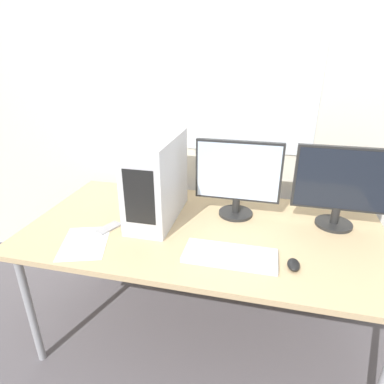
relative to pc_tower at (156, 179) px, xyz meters
name	(u,v)px	position (x,y,z in m)	size (l,w,h in m)	color
wall_back	(225,93)	(0.28, 0.54, 0.39)	(8.00, 0.07, 2.70)	beige
desk	(204,235)	(0.28, -0.06, -0.27)	(1.84, 0.94, 0.74)	tan
pc_tower	(156,179)	(0.00, 0.00, 0.00)	(0.21, 0.49, 0.45)	silver
monitor_main	(238,177)	(0.42, 0.12, 0.00)	(0.46, 0.19, 0.43)	black
monitor_right_near	(341,185)	(0.94, 0.12, 0.00)	(0.47, 0.19, 0.43)	black
keyboard	(230,255)	(0.44, -0.30, -0.22)	(0.42, 0.18, 0.02)	silver
mouse	(294,265)	(0.71, -0.31, -0.21)	(0.05, 0.09, 0.03)	black
cell_phone	(108,228)	(-0.21, -0.19, -0.22)	(0.11, 0.15, 0.01)	#99999E
paper_sheet_left	(85,243)	(-0.26, -0.34, -0.23)	(0.29, 0.35, 0.00)	white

